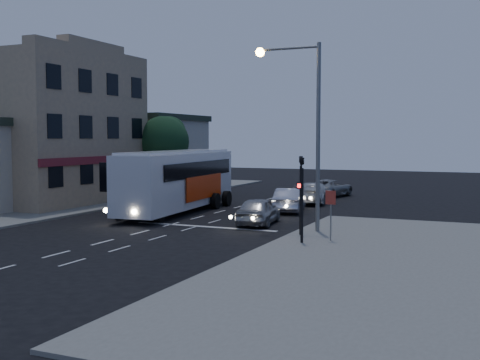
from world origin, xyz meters
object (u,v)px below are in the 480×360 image
at_px(car_sedan_b, 313,193).
at_px(regulatory_sign, 331,207).
at_px(street_tree, 164,139).
at_px(car_sedan_c, 329,188).
at_px(traffic_signal_main, 301,185).
at_px(tour_bus, 178,179).
at_px(car_sedan_a, 290,200).
at_px(traffic_signal_side, 302,189).
at_px(car_suv, 258,211).
at_px(streetlight, 305,114).

height_order(car_sedan_b, regulatory_sign, regulatory_sign).
xyz_separation_m(car_sedan_b, street_tree, (-12.16, -0.02, 3.76)).
bearing_deg(car_sedan_c, street_tree, 34.04).
bearing_deg(traffic_signal_main, tour_bus, 148.83).
distance_m(regulatory_sign, street_tree, 23.40).
distance_m(car_sedan_a, traffic_signal_side, 11.87).
bearing_deg(traffic_signal_side, car_sedan_c, 102.07).
height_order(tour_bus, traffic_signal_side, traffic_signal_side).
relative_size(car_suv, car_sedan_c, 0.87).
bearing_deg(tour_bus, street_tree, 120.61).
relative_size(car_sedan_c, streetlight, 0.55).
bearing_deg(car_sedan_a, car_sedan_b, -100.95).
height_order(car_sedan_c, traffic_signal_side, traffic_signal_side).
relative_size(traffic_signal_side, streetlight, 0.46).
bearing_deg(regulatory_sign, tour_bus, 148.88).
bearing_deg(street_tree, car_suv, -41.94).
relative_size(tour_bus, regulatory_sign, 5.74).
xyz_separation_m(traffic_signal_main, street_tree, (-15.81, 14.25, 2.08)).
xyz_separation_m(tour_bus, street_tree, (-5.98, 8.30, 2.43)).
distance_m(traffic_signal_side, streetlight, 4.84).
bearing_deg(regulatory_sign, traffic_signal_side, -136.08).
relative_size(car_sedan_b, regulatory_sign, 2.32).
relative_size(tour_bus, street_tree, 2.04).
height_order(tour_bus, car_sedan_c, tour_bus).
xyz_separation_m(car_sedan_c, traffic_signal_main, (3.86, -19.37, 1.74)).
bearing_deg(street_tree, tour_bus, -54.22).
relative_size(car_suv, traffic_signal_side, 1.05).
height_order(regulatory_sign, streetlight, streetlight).
xyz_separation_m(car_sedan_b, car_sedan_c, (-0.22, 5.10, -0.06)).
relative_size(tour_bus, streetlight, 1.40).
bearing_deg(street_tree, car_sedan_b, 0.09).
bearing_deg(car_suv, street_tree, -49.80).
bearing_deg(car_sedan_c, car_sedan_b, 103.28).
xyz_separation_m(car_sedan_b, traffic_signal_side, (4.35, -16.24, 1.68)).
bearing_deg(tour_bus, car_sedan_b, 48.25).
distance_m(car_suv, streetlight, 6.08).
xyz_separation_m(car_sedan_b, streetlight, (3.39, -12.84, 4.99)).
bearing_deg(car_sedan_a, traffic_signal_side, 99.74).
xyz_separation_m(tour_bus, traffic_signal_side, (10.52, -7.92, 0.35)).
bearing_deg(car_sedan_b, streetlight, 98.27).
distance_m(car_suv, traffic_signal_side, 6.63).
distance_m(car_sedan_a, regulatory_sign, 11.32).
bearing_deg(car_sedan_a, streetlight, 102.17).
distance_m(car_sedan_b, regulatory_sign, 16.21).
distance_m(car_suv, street_tree, 17.21).
xyz_separation_m(car_sedan_c, traffic_signal_side, (4.56, -21.34, 1.74)).
height_order(car_sedan_a, traffic_signal_side, traffic_signal_side).
distance_m(tour_bus, car_sedan_a, 7.06).
bearing_deg(streetlight, car_suv, 152.40).
height_order(car_suv, traffic_signal_main, traffic_signal_main).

